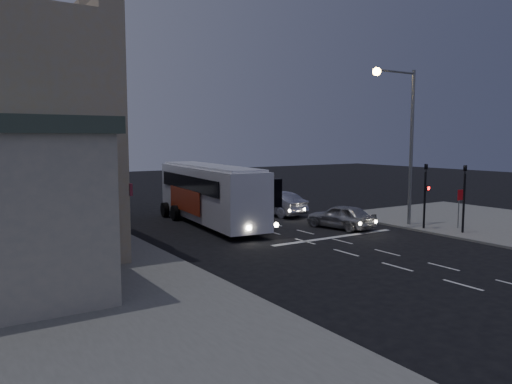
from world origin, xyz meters
TOP-DOWN VIEW (x-y plane):
  - ground at (0.00, 0.00)m, footprint 120.00×120.00m
  - sidewalk_far at (-13.00, 8.00)m, footprint 12.00×50.00m
  - road_markings at (1.29, 3.31)m, footprint 8.00×30.55m
  - tour_bus at (-1.66, 9.21)m, footprint 3.61×11.92m
  - car_suv at (4.05, 3.80)m, footprint 2.52×4.40m
  - car_sedan_a at (3.73, 10.08)m, footprint 2.39×5.04m
  - car_sedan_b at (3.82, 16.02)m, footprint 2.20×5.39m
  - traffic_signal_main at (7.60, 0.78)m, footprint 0.25×0.35m
  - traffic_signal_side at (8.30, -1.20)m, footprint 0.18×0.15m
  - regulatory_sign at (9.30, -0.24)m, footprint 0.45×0.12m
  - streetlight at (7.34, 2.20)m, footprint 3.32×0.44m
  - street_tree at (-8.21, 15.02)m, footprint 4.00×4.00m

SIDE VIEW (x-z plane):
  - ground at x=0.00m, z-range 0.00..0.00m
  - road_markings at x=1.29m, z-range 0.00..0.01m
  - sidewalk_far at x=-13.00m, z-range 0.00..0.12m
  - car_suv at x=4.05m, z-range 0.00..1.41m
  - car_sedan_b at x=3.82m, z-range 0.00..1.56m
  - car_sedan_a at x=3.73m, z-range 0.00..1.60m
  - regulatory_sign at x=9.30m, z-range 0.50..2.70m
  - tour_bus at x=-1.66m, z-range 0.15..3.74m
  - traffic_signal_main at x=7.60m, z-range 0.37..4.47m
  - traffic_signal_side at x=8.30m, z-range 0.37..4.47m
  - street_tree at x=-8.21m, z-range 1.40..7.60m
  - streetlight at x=7.34m, z-range 1.23..10.23m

